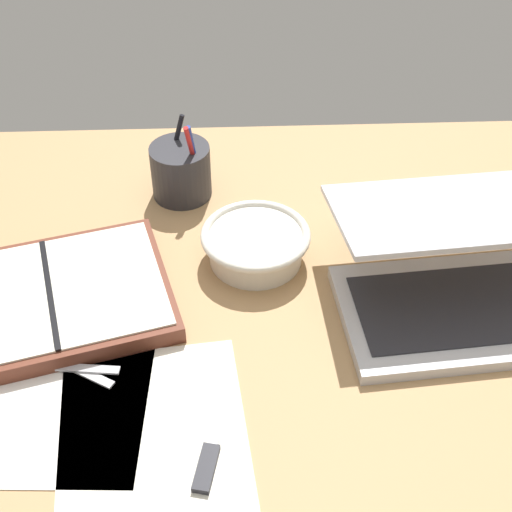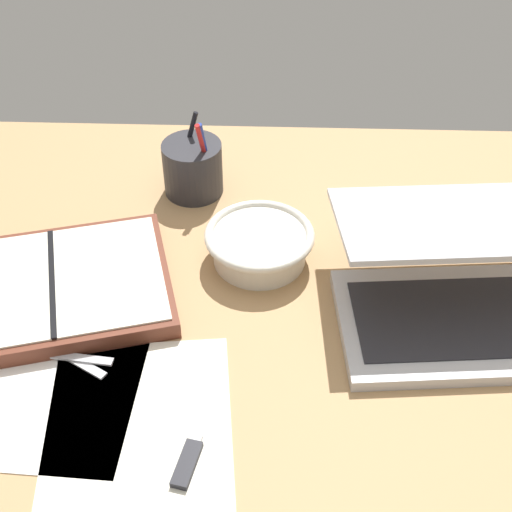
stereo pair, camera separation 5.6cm
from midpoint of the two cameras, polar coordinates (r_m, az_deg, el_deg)
The scene contains 9 objects.
desk_top at distance 98.81cm, azimuth -3.27°, elevation -5.48°, with size 140.00×100.00×2.00cm, color tan.
laptop at distance 100.25cm, azimuth 14.53°, elevation -1.56°, with size 35.71×31.43×14.08cm.
bowl at distance 104.83cm, azimuth -1.56°, elevation 0.94°, with size 16.18×16.18×5.34cm.
pen_cup at distance 117.92cm, azimuth -7.38°, elevation 6.74°, with size 9.77×9.77×14.43cm.
planner at distance 103.24cm, azimuth -17.55°, elevation -3.38°, with size 37.56×31.98×3.12cm.
scissors at distance 97.19cm, azimuth -18.18°, elevation -8.06°, with size 13.97×8.60×0.80cm.
paper_sheet_front at distance 86.46cm, azimuth -10.09°, elevation -14.77°, with size 21.85×29.54×0.16cm, color silver.
paper_sheet_beside_planner at distance 93.28cm, azimuth -16.77°, elevation -10.63°, with size 20.65×25.99×0.16cm, color white.
usb_drive at distance 83.64cm, azimuth -5.97°, elevation -16.48°, with size 3.25×7.38×1.00cm.
Camera 1 is at (-0.00, -67.48, 73.12)cm, focal length 50.00 mm.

